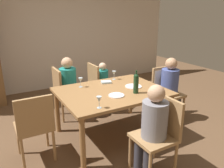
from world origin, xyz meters
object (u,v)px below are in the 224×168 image
person_woman_host (171,85)px  wine_glass_near_right (81,80)px  chair_far_right (99,84)px  person_man_guest (70,83)px  person_child_small (104,81)px  chair_left_end (35,124)px  person_man_bearded (153,124)px  chair_near (160,130)px  chair_right_end (164,85)px  dining_table (112,95)px  wine_bottle_tall_green (136,83)px  dinner_plate_guest_left (133,86)px  wine_glass_near_left (99,100)px  wine_glass_centre (114,73)px  chair_far_left (64,90)px  dinner_plate_host (116,95)px

person_woman_host → wine_glass_near_right: size_ratio=7.50×
chair_far_right → person_man_guest: person_man_guest is taller
person_woman_host → person_child_small: bearing=-52.0°
chair_left_end → person_man_bearded: person_man_bearded is taller
chair_near → person_child_small: person_child_small is taller
chair_far_right → chair_right_end: bearing=46.4°
dining_table → wine_bottle_tall_green: (0.24, -0.26, 0.23)m
dining_table → person_man_bearded: size_ratio=1.39×
wine_bottle_tall_green → dinner_plate_guest_left: 0.31m
wine_glass_near_left → wine_glass_centre: same height
wine_bottle_tall_green → chair_far_left: bearing=118.7°
chair_right_end → person_woman_host: 0.16m
wine_bottle_tall_green → dinner_plate_host: size_ratio=1.51×
person_man_bearded → person_child_small: size_ratio=1.18×
dining_table → person_man_bearded: 0.97m
person_child_small → person_woman_host: bearing=38.0°
chair_right_end → wine_glass_centre: chair_right_end is taller
chair_far_left → dinner_plate_guest_left: bearing=39.2°
dinner_plate_guest_left → person_woman_host: bearing=-0.5°
chair_far_left → wine_bottle_tall_green: size_ratio=2.75×
person_man_guest → dinner_plate_host: person_man_guest is taller
person_man_guest → dining_table: bearing=18.3°
chair_left_end → wine_glass_centre: 1.59m
chair_far_right → wine_bottle_tall_green: bearing=-0.8°
chair_far_right → person_man_bearded: bearing=-8.3°
person_woman_host → dinner_plate_host: size_ratio=5.05×
dining_table → wine_glass_near_left: 0.67m
wine_bottle_tall_green → dining_table: bearing=132.7°
person_woman_host → dinner_plate_guest_left: (-0.78, 0.01, 0.10)m
wine_glass_near_left → person_child_small: bearing=60.5°
chair_right_end → chair_far_left: bearing=-28.1°
person_child_small → wine_glass_centre: (-0.06, -0.50, 0.29)m
chair_far_left → person_man_bearded: size_ratio=0.83×
person_child_small → wine_glass_near_right: 0.97m
person_child_small → dinner_plate_guest_left: 1.01m
chair_right_end → person_man_guest: 1.70m
dining_table → wine_bottle_tall_green: bearing=-47.3°
person_man_bearded → wine_glass_centre: 1.50m
dining_table → dinner_plate_host: 0.24m
person_man_guest → dinner_plate_guest_left: person_man_guest is taller
person_child_small → wine_glass_near_left: bearing=-29.5°
chair_left_end → wine_glass_centre: size_ratio=6.17×
wine_bottle_tall_green → dinner_plate_host: bearing=172.2°
chair_far_left → chair_far_right: same height
wine_bottle_tall_green → wine_glass_near_left: (-0.69, -0.21, -0.05)m
chair_left_end → wine_bottle_tall_green: bearing=-7.2°
chair_far_right → dinner_plate_guest_left: size_ratio=3.60×
person_child_small → wine_glass_near_right: size_ratio=6.28×
chair_near → wine_glass_near_right: 1.45m
dining_table → dinner_plate_guest_left: dinner_plate_guest_left is taller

